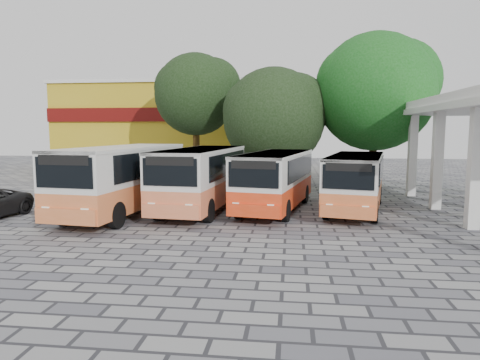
# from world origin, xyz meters

# --- Properties ---
(ground) EXTENTS (90.00, 90.00, 0.00)m
(ground) POSITION_xyz_m (0.00, 0.00, 0.00)
(ground) COLOR #56565F
(ground) RESTS_ON ground
(shophouse_block) EXTENTS (20.40, 10.40, 8.30)m
(shophouse_block) POSITION_xyz_m (-11.00, 25.99, 4.16)
(shophouse_block) COLOR #B69718
(shophouse_block) RESTS_ON ground
(bus_far_left) EXTENTS (3.53, 8.84, 3.10)m
(bus_far_left) POSITION_xyz_m (-6.82, 3.08, 1.79)
(bus_far_left) COLOR #D46C37
(bus_far_left) RESTS_ON ground
(bus_centre_left) EXTENTS (3.25, 8.44, 2.97)m
(bus_centre_left) POSITION_xyz_m (-3.45, 4.46, 1.72)
(bus_centre_left) COLOR #DC6F44
(bus_centre_left) RESTS_ON ground
(bus_centre_right) EXTENTS (3.76, 8.05, 2.78)m
(bus_centre_right) POSITION_xyz_m (0.06, 4.89, 1.61)
(bus_centre_right) COLOR red
(bus_centre_right) RESTS_ON ground
(bus_far_right) EXTENTS (3.85, 7.83, 2.68)m
(bus_far_right) POSITION_xyz_m (3.85, 5.04, 1.55)
(bus_far_right) COLOR #D86631
(bus_far_right) RESTS_ON ground
(tree_left) EXTENTS (6.35, 6.05, 9.50)m
(tree_left) POSITION_xyz_m (-6.21, 16.02, 6.67)
(tree_left) COLOR #4C3312
(tree_left) RESTS_ON ground
(tree_middle) EXTENTS (7.02, 6.69, 7.95)m
(tree_middle) POSITION_xyz_m (-0.30, 12.98, 4.83)
(tree_middle) COLOR #422F11
(tree_middle) RESTS_ON ground
(tree_right) EXTENTS (7.93, 7.55, 10.06)m
(tree_right) POSITION_xyz_m (6.20, 13.30, 6.54)
(tree_right) COLOR black
(tree_right) RESTS_ON ground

